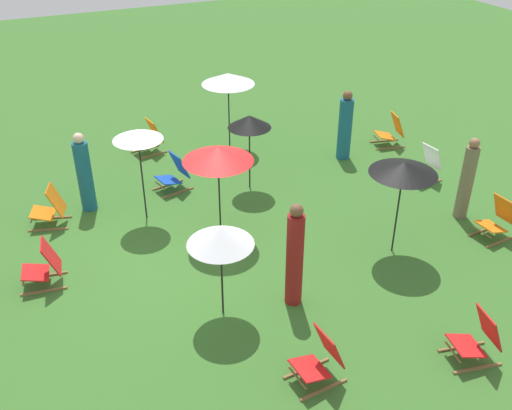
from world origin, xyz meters
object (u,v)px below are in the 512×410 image
at_px(umbrella_3, 404,168).
at_px(person_0, 467,180).
at_px(person_2, 345,127).
at_px(person_3, 295,257).
at_px(deckchair_6, 174,174).
at_px(deckchair_1, 426,165).
at_px(deckchair_2, 50,208).
at_px(umbrella_4, 249,122).
at_px(deckchair_0, 44,266).
at_px(deckchair_4, 477,339).
at_px(deckchair_7, 391,131).
at_px(umbrella_2, 137,135).
at_px(deckchair_5, 498,220).
at_px(umbrella_0, 220,236).
at_px(person_1, 84,174).
at_px(umbrella_5, 218,154).
at_px(deckchair_9, 150,138).
at_px(umbrella_1, 228,79).
at_px(deckchair_10, 320,359).

relative_size(umbrella_3, person_0, 1.06).
distance_m(person_2, person_3, 5.51).
bearing_deg(deckchair_6, deckchair_1, 57.20).
height_order(person_0, person_2, person_0).
relative_size(deckchair_2, umbrella_4, 0.52).
relative_size(deckchair_0, deckchair_4, 1.00).
bearing_deg(deckchair_7, umbrella_2, -69.74).
distance_m(deckchair_5, umbrella_0, 5.65).
xyz_separation_m(deckchair_4, person_1, (-6.52, -4.28, 0.43)).
height_order(person_1, person_3, person_3).
distance_m(deckchair_1, umbrella_5, 5.12).
bearing_deg(umbrella_2, deckchair_6, 135.83).
relative_size(deckchair_9, person_0, 0.48).
relative_size(deckchair_2, person_0, 0.50).
height_order(umbrella_2, person_2, umbrella_2).
height_order(deckchair_1, deckchair_5, same).
relative_size(deckchair_4, umbrella_1, 0.44).
xyz_separation_m(deckchair_9, deckchair_10, (8.03, 0.16, 0.00)).
xyz_separation_m(deckchair_2, person_0, (3.07, 7.54, 0.46)).
relative_size(umbrella_1, umbrella_2, 0.98).
height_order(deckchair_2, deckchair_5, same).
xyz_separation_m(deckchair_2, umbrella_5, (1.65, 2.91, 1.33)).
relative_size(deckchair_1, person_0, 0.48).
height_order(deckchair_9, umbrella_3, umbrella_3).
distance_m(umbrella_1, umbrella_4, 2.17).
xyz_separation_m(deckchair_1, person_1, (-1.85, -7.08, 0.43)).
distance_m(deckchair_0, deckchair_9, 5.24).
distance_m(deckchair_1, deckchair_6, 5.56).
distance_m(deckchair_1, umbrella_3, 3.29).
distance_m(deckchair_10, umbrella_2, 5.41).
bearing_deg(person_3, deckchair_4, -6.71).
bearing_deg(umbrella_3, deckchair_7, 145.10).
xyz_separation_m(umbrella_0, person_2, (-4.02, 4.69, -0.69)).
bearing_deg(person_0, deckchair_7, -146.05).
bearing_deg(umbrella_5, deckchair_6, -172.30).
distance_m(deckchair_6, person_2, 4.19).
xyz_separation_m(deckchair_1, deckchair_2, (-1.54, -7.86, 0.00)).
xyz_separation_m(umbrella_2, umbrella_3, (2.97, 3.83, -0.10)).
relative_size(deckchair_9, umbrella_3, 0.46).
xyz_separation_m(deckchair_0, umbrella_3, (1.60, 5.93, 1.34)).
xyz_separation_m(umbrella_0, umbrella_2, (-3.28, -0.36, 0.34)).
relative_size(deckchair_6, deckchair_7, 1.00).
bearing_deg(umbrella_4, deckchair_4, 8.46).
distance_m(deckchair_5, umbrella_4, 5.22).
height_order(deckchair_2, umbrella_5, umbrella_5).
bearing_deg(deckchair_7, umbrella_1, -100.45).
bearing_deg(deckchair_4, umbrella_1, -165.65).
height_order(deckchair_6, umbrella_0, umbrella_0).
xyz_separation_m(deckchair_6, person_0, (3.45, 4.91, 0.46)).
relative_size(deckchair_1, deckchair_7, 0.98).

